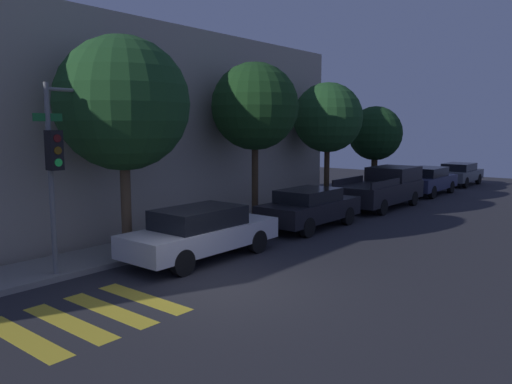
% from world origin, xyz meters
% --- Properties ---
extents(ground_plane, '(60.00, 60.00, 0.00)m').
position_xyz_m(ground_plane, '(0.00, 0.00, 0.00)').
color(ground_plane, '#28282D').
extents(sidewalk, '(26.00, 1.93, 0.14)m').
position_xyz_m(sidewalk, '(0.00, 4.16, 0.07)').
color(sidewalk, gray).
rests_on(sidewalk, ground).
extents(building_row, '(26.00, 6.00, 6.99)m').
position_xyz_m(building_row, '(0.00, 8.53, 3.49)').
color(building_row, '#A89E8E').
rests_on(building_row, ground).
extents(crosswalk, '(3.01, 2.60, 0.00)m').
position_xyz_m(crosswalk, '(-2.82, 0.80, 0.00)').
color(crosswalk, gold).
rests_on(crosswalk, ground).
extents(traffic_light_pole, '(2.23, 0.56, 4.58)m').
position_xyz_m(traffic_light_pole, '(-1.57, 3.37, 3.18)').
color(traffic_light_pole, slate).
rests_on(traffic_light_pole, ground).
extents(sedan_near_corner, '(4.62, 1.74, 1.42)m').
position_xyz_m(sedan_near_corner, '(1.48, 2.10, 0.75)').
color(sedan_near_corner, silver).
rests_on(sedan_near_corner, ground).
extents(sedan_middle, '(4.32, 1.76, 1.41)m').
position_xyz_m(sedan_middle, '(6.83, 2.10, 0.75)').
color(sedan_middle, black).
rests_on(sedan_middle, ground).
extents(pickup_truck, '(5.21, 2.00, 1.74)m').
position_xyz_m(pickup_truck, '(12.80, 2.10, 0.88)').
color(pickup_truck, black).
rests_on(pickup_truck, ground).
extents(sedan_far_end, '(4.48, 1.80, 1.45)m').
position_xyz_m(sedan_far_end, '(18.18, 2.10, 0.77)').
color(sedan_far_end, '#2D3351').
rests_on(sedan_far_end, ground).
extents(sedan_tail_of_row, '(4.26, 1.74, 1.36)m').
position_xyz_m(sedan_tail_of_row, '(23.59, 2.10, 0.73)').
color(sedan_tail_of_row, '#4C5156').
rests_on(sedan_tail_of_row, ground).
extents(tree_near_corner, '(3.59, 3.59, 5.98)m').
position_xyz_m(tree_near_corner, '(0.36, 3.88, 4.18)').
color(tree_near_corner, brown).
rests_on(tree_near_corner, ground).
extents(tree_midblock, '(3.09, 3.09, 5.83)m').
position_xyz_m(tree_midblock, '(5.95, 3.88, 4.27)').
color(tree_midblock, '#42301E').
rests_on(tree_midblock, ground).
extents(tree_far_end, '(3.00, 3.00, 5.47)m').
position_xyz_m(tree_far_end, '(10.91, 3.88, 3.95)').
color(tree_far_end, '#42301E').
rests_on(tree_far_end, ground).
extents(tree_behind_truck, '(2.72, 2.72, 4.60)m').
position_xyz_m(tree_behind_truck, '(15.56, 3.88, 3.22)').
color(tree_behind_truck, '#42301E').
rests_on(tree_behind_truck, ground).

